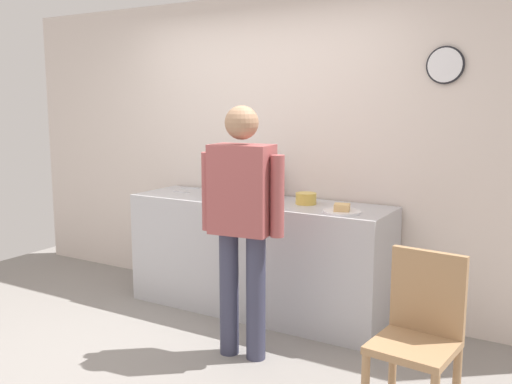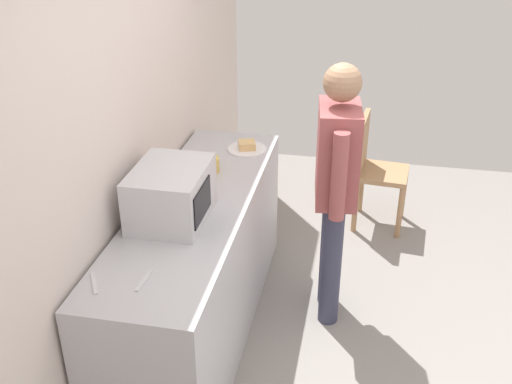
{
  "view_description": "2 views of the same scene",
  "coord_description": "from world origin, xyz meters",
  "views": [
    {
      "loc": [
        2.44,
        -2.64,
        1.71
      ],
      "look_at": [
        0.34,
        0.89,
        1.06
      ],
      "focal_mm": 39.61,
      "sensor_mm": 36.0,
      "label": 1
    },
    {
      "loc": [
        -2.77,
        0.28,
        2.59
      ],
      "look_at": [
        0.37,
        0.9,
        0.92
      ],
      "focal_mm": 42.16,
      "sensor_mm": 36.0,
      "label": 2
    }
  ],
  "objects": [
    {
      "name": "spoon_utensil",
      "position": [
        -0.7,
        1.45,
        0.93
      ],
      "size": [
        0.16,
        0.1,
        0.01
      ],
      "primitive_type": "cube",
      "rotation": [
        0.0,
        0.0,
        0.52
      ],
      "color": "silver",
      "rests_on": "kitchen_counter"
    },
    {
      "name": "ground_plane",
      "position": [
        0.0,
        0.0,
        0.0
      ],
      "size": [
        6.0,
        6.0,
        0.0
      ],
      "primitive_type": "plane",
      "color": "gray"
    },
    {
      "name": "wooden_chair",
      "position": [
        1.75,
        0.2,
        0.52
      ],
      "size": [
        0.44,
        0.44,
        0.94
      ],
      "color": "#A87F56",
      "rests_on": "ground_plane"
    },
    {
      "name": "back_wall",
      "position": [
        0.0,
        1.6,
        1.3
      ],
      "size": [
        5.4,
        0.13,
        2.6
      ],
      "color": "silver",
      "rests_on": "ground_plane"
    },
    {
      "name": "microwave",
      "position": [
        -0.04,
        1.29,
        1.08
      ],
      "size": [
        0.5,
        0.39,
        0.3
      ],
      "color": "silver",
      "rests_on": "kitchen_counter"
    },
    {
      "name": "kitchen_counter",
      "position": [
        0.16,
        1.22,
        0.47
      ],
      "size": [
        2.18,
        0.62,
        0.93
      ],
      "primitive_type": "cube",
      "color": "#B7B7BC",
      "rests_on": "ground_plane"
    },
    {
      "name": "salad_bowl",
      "position": [
        0.57,
        1.26,
        0.97
      ],
      "size": [
        0.16,
        0.16,
        0.09
      ],
      "primitive_type": "cylinder",
      "color": "gold",
      "rests_on": "kitchen_counter"
    },
    {
      "name": "person_standing",
      "position": [
        0.5,
        0.44,
        0.99
      ],
      "size": [
        0.59,
        0.28,
        1.69
      ],
      "color": "#383A51",
      "rests_on": "ground_plane"
    },
    {
      "name": "fork_utensil",
      "position": [
        -0.63,
        1.24,
        0.93
      ],
      "size": [
        0.17,
        0.03,
        0.01
      ],
      "primitive_type": "cube",
      "rotation": [
        0.0,
        0.0,
        3.08
      ],
      "color": "silver",
      "rests_on": "kitchen_counter"
    },
    {
      "name": "sandwich_plate",
      "position": [
        0.95,
        1.08,
        0.95
      ],
      "size": [
        0.27,
        0.27,
        0.07
      ],
      "color": "white",
      "rests_on": "kitchen_counter"
    }
  ]
}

